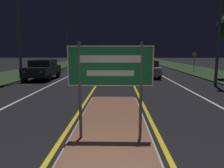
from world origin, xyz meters
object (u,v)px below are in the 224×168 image
object	(u,v)px
car_approaching_0	(43,69)
warning_sign	(194,60)
streetlight_left_far	(67,17)
car_approaching_2	(87,59)
car_receding_1	(134,62)
car_approaching_1	(95,63)
highway_sign	(110,71)
car_receding_0	(147,68)

from	to	relation	value
car_approaching_0	warning_sign	world-z (taller)	warning_sign
streetlight_left_far	car_approaching_0	world-z (taller)	streetlight_left_far
car_approaching_2	car_receding_1	bearing A→B (deg)	-53.28
car_approaching_0	car_approaching_2	world-z (taller)	car_approaching_0
streetlight_left_far	warning_sign	distance (m)	15.89
car_approaching_1	warning_sign	distance (m)	12.16
car_receding_1	highway_sign	bearing A→B (deg)	-95.47
car_receding_1	car_approaching_2	world-z (taller)	car_approaching_2
streetlight_left_far	car_receding_1	bearing A→B (deg)	20.43
car_receding_1	warning_sign	size ratio (longest dim) A/B	2.15
car_receding_1	car_approaching_0	world-z (taller)	car_approaching_0
streetlight_left_far	car_approaching_0	xyz separation A→B (m)	(0.49, -10.85, -5.58)
car_approaching_1	warning_sign	world-z (taller)	warning_sign
car_receding_0	car_approaching_1	world-z (taller)	car_receding_0
highway_sign	car_receding_0	xyz separation A→B (m)	(2.66, 13.74, -0.96)
car_approaching_0	car_approaching_1	bearing A→B (deg)	76.05
highway_sign	car_approaching_1	bearing A→B (deg)	96.64
car_receding_1	warning_sign	distance (m)	9.31
car_receding_0	warning_sign	size ratio (longest dim) A/B	2.17
car_receding_0	car_approaching_1	distance (m)	11.21
car_approaching_2	warning_sign	xyz separation A→B (m)	(14.06, -18.06, 0.60)
car_receding_1	car_approaching_2	size ratio (longest dim) A/B	0.93
car_receding_1	car_approaching_1	size ratio (longest dim) A/B	0.99
highway_sign	car_approaching_1	xyz separation A→B (m)	(-2.74, 23.55, -0.98)
highway_sign	car_receding_1	world-z (taller)	highway_sign
highway_sign	car_approaching_1	distance (m)	23.73
highway_sign	car_receding_0	bearing A→B (deg)	79.04
car_approaching_0	car_approaching_2	size ratio (longest dim) A/B	0.85
highway_sign	car_approaching_2	distance (m)	37.23
highway_sign	car_approaching_2	world-z (taller)	highway_sign
streetlight_left_far	car_approaching_2	size ratio (longest dim) A/B	2.04
streetlight_left_far	car_receding_0	bearing A→B (deg)	-45.40
car_approaching_1	highway_sign	bearing A→B (deg)	-83.36
car_receding_0	car_approaching_1	xyz separation A→B (m)	(-5.40, 9.82, -0.02)
highway_sign	car_receding_1	bearing A→B (deg)	84.53
car_receding_0	car_approaching_0	bearing A→B (deg)	-167.00
car_receding_0	car_approaching_1	bearing A→B (deg)	118.82
car_receding_0	car_approaching_2	bearing A→B (deg)	109.85
streetlight_left_far	car_receding_0	xyz separation A→B (m)	(8.81, -8.93, -5.65)
streetlight_left_far	car_approaching_1	xyz separation A→B (m)	(3.40, 0.89, -5.67)
car_receding_1	car_approaching_1	bearing A→B (deg)	-155.99
warning_sign	car_approaching_0	bearing A→B (deg)	-153.82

